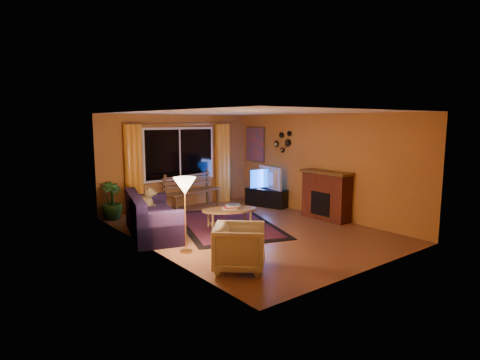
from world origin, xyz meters
TOP-DOWN VIEW (x-y plane):
  - floor at (0.00, 0.00)m, footprint 4.50×6.00m
  - ceiling at (0.00, 0.00)m, footprint 4.50×6.00m
  - wall_back at (0.00, 3.01)m, footprint 4.50×0.02m
  - wall_left at (-2.26, 0.00)m, footprint 0.02×6.00m
  - wall_right at (2.26, 0.00)m, footprint 0.02×6.00m
  - window at (0.00, 2.94)m, footprint 2.00×0.02m
  - curtain_rod at (0.00, 2.90)m, footprint 3.20×0.03m
  - curtain_left at (-1.35, 2.88)m, footprint 0.36×0.36m
  - curtain_right at (1.35, 2.88)m, footprint 0.36×0.36m
  - bench at (0.04, 2.38)m, footprint 1.74×0.86m
  - potted_plant at (-2.00, 2.70)m, footprint 0.62×0.62m
  - sofa at (-1.78, 0.92)m, footprint 1.45×2.26m
  - dog at (-1.73, 1.40)m, footprint 0.30×0.41m
  - armchair at (-1.58, -1.74)m, footprint 1.06×1.06m
  - floor_lamp at (-1.83, -0.48)m, footprint 0.26×0.26m
  - rug at (-0.13, 0.63)m, footprint 2.91×3.62m
  - coffee_table at (-0.28, 0.31)m, footprint 1.57×1.57m
  - tv_console at (1.90, 1.56)m, footprint 0.72×1.23m
  - television at (1.90, 1.56)m, footprint 0.30×1.07m
  - fireplace at (2.05, -0.40)m, footprint 0.40×1.20m
  - mirror_cluster at (2.21, 1.30)m, footprint 0.06×0.60m
  - painting at (2.22, 2.45)m, footprint 0.04×0.76m

SIDE VIEW (x-z plane):
  - floor at x=0.00m, z-range -0.02..0.00m
  - rug at x=-0.13m, z-range 0.00..0.02m
  - coffee_table at x=-0.28m, z-range 0.00..0.44m
  - tv_console at x=1.90m, z-range 0.00..0.48m
  - bench at x=0.04m, z-range 0.00..0.50m
  - armchair at x=-1.58m, z-range 0.00..0.80m
  - sofa at x=-1.78m, z-range 0.00..0.85m
  - potted_plant at x=-2.00m, z-range 0.00..0.90m
  - fireplace at x=2.05m, z-range 0.00..1.10m
  - dog at x=-1.73m, z-range 0.42..0.86m
  - floor_lamp at x=-1.83m, z-range 0.00..1.34m
  - television at x=1.90m, z-range 0.48..1.09m
  - curtain_left at x=-1.35m, z-range 0.00..2.24m
  - curtain_right at x=1.35m, z-range 0.00..2.24m
  - wall_back at x=0.00m, z-range 0.00..2.50m
  - wall_left at x=-2.26m, z-range 0.00..2.50m
  - wall_right at x=2.26m, z-range 0.00..2.50m
  - window at x=0.00m, z-range 0.80..2.10m
  - painting at x=2.22m, z-range 1.17..2.13m
  - mirror_cluster at x=2.21m, z-range 1.52..2.08m
  - curtain_rod at x=0.00m, z-range 2.23..2.27m
  - ceiling at x=0.00m, z-range 2.50..2.52m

